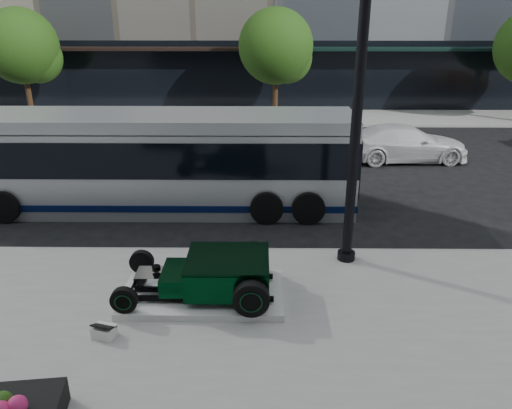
{
  "coord_description": "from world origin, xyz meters",
  "views": [
    {
      "loc": [
        0.26,
        -13.43,
        5.95
      ],
      "look_at": [
        0.14,
        -1.69,
        1.2
      ],
      "focal_mm": 35.0,
      "sensor_mm": 36.0,
      "label": 1
    }
  ],
  "objects_px": {
    "lamppost": "(357,113)",
    "transit_bus": "(156,161)",
    "hot_rod": "(218,273)",
    "white_sedan": "(405,143)"
  },
  "relations": [
    {
      "from": "lamppost",
      "to": "transit_bus",
      "type": "relative_size",
      "value": 0.64
    },
    {
      "from": "hot_rod",
      "to": "transit_bus",
      "type": "relative_size",
      "value": 0.27
    },
    {
      "from": "lamppost",
      "to": "transit_bus",
      "type": "height_order",
      "value": "lamppost"
    },
    {
      "from": "hot_rod",
      "to": "lamppost",
      "type": "distance_m",
      "value": 4.59
    },
    {
      "from": "lamppost",
      "to": "hot_rod",
      "type": "bearing_deg",
      "value": -149.69
    },
    {
      "from": "hot_rod",
      "to": "white_sedan",
      "type": "xyz_separation_m",
      "value": [
        6.71,
        10.47,
        0.02
      ]
    },
    {
      "from": "hot_rod",
      "to": "lamppost",
      "type": "height_order",
      "value": "lamppost"
    },
    {
      "from": "lamppost",
      "to": "white_sedan",
      "type": "xyz_separation_m",
      "value": [
        3.72,
        8.72,
        -2.99
      ]
    },
    {
      "from": "transit_bus",
      "to": "white_sedan",
      "type": "height_order",
      "value": "transit_bus"
    },
    {
      "from": "lamppost",
      "to": "white_sedan",
      "type": "relative_size",
      "value": 1.57
    }
  ]
}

